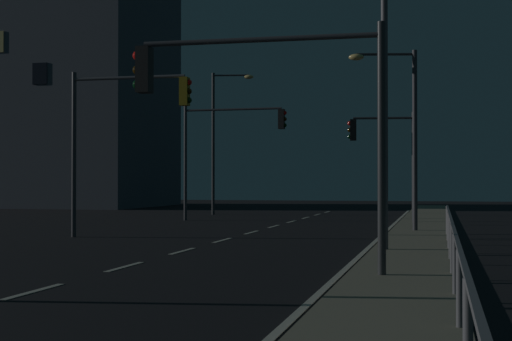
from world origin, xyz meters
TOP-DOWN VIEW (x-y plane):
  - ground_plane at (0.00, 17.50)m, footprint 112.00×112.00m
  - sidewalk_right at (6.22, 17.50)m, footprint 2.16×77.00m
  - lane_markings_center at (0.00, 21.00)m, footprint 0.14×50.00m
  - lane_edge_line at (4.89, 22.50)m, footprint 0.14×53.00m
  - traffic_light_far_left at (3.47, 11.72)m, footprint 5.18×0.34m
  - traffic_light_far_center at (-3.13, 32.98)m, footprint 5.22×0.38m
  - traffic_light_far_right at (4.49, 31.57)m, footprint 2.98×0.63m
  - traffic_light_mid_right at (-3.62, 21.28)m, footprint 4.38×0.34m
  - street_lamp_median at (5.59, 25.50)m, footprint 2.46×0.72m
  - street_lamp_across_street at (5.79, 17.59)m, footprint 1.93×1.57m
  - street_lamp_far_end at (-5.51, 39.61)m, footprint 2.41×0.60m
  - barrier_fence at (7.15, 10.88)m, footprint 0.09×25.85m
  - building_distant at (-21.58, 51.65)m, footprint 14.66×13.07m

SIDE VIEW (x-z plane):
  - ground_plane at x=0.00m, z-range 0.00..0.00m
  - lane_edge_line at x=4.89m, z-range 0.00..0.01m
  - lane_markings_center at x=0.00m, z-range 0.00..0.01m
  - sidewalk_right at x=6.22m, z-range 0.00..0.14m
  - barrier_fence at x=7.15m, z-range 0.38..1.36m
  - traffic_light_far_right at x=4.49m, z-range 1.10..5.97m
  - traffic_light_far_left at x=3.47m, z-range 1.21..6.08m
  - traffic_light_mid_right at x=-3.62m, z-range 1.18..6.90m
  - traffic_light_far_center at x=-3.13m, z-range 1.22..6.91m
  - street_lamp_median at x=5.59m, z-range 0.90..7.51m
  - street_lamp_across_street at x=5.79m, z-range 0.91..8.30m
  - street_lamp_far_end at x=-5.51m, z-range 0.80..9.02m
  - building_distant at x=-21.58m, z-range 0.00..18.81m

